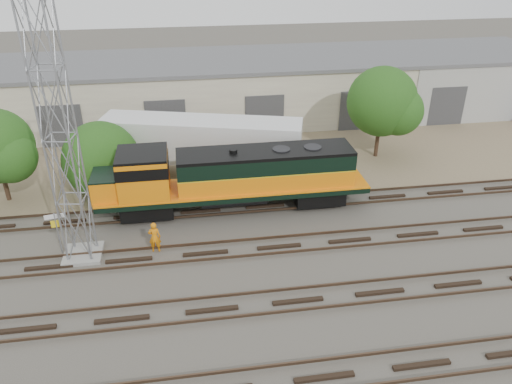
{
  "coord_description": "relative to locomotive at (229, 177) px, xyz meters",
  "views": [
    {
      "loc": [
        -4.71,
        -20.54,
        15.51
      ],
      "look_at": [
        -0.89,
        4.0,
        2.2
      ],
      "focal_mm": 35.0,
      "sensor_mm": 36.0,
      "label": 1
    }
  ],
  "objects": [
    {
      "name": "ground",
      "position": [
        2.2,
        -6.0,
        -2.26
      ],
      "size": [
        140.0,
        140.0,
        0.0
      ],
      "primitive_type": "plane",
      "color": "#47423A",
      "rests_on": "ground"
    },
    {
      "name": "dirt_strip",
      "position": [
        2.2,
        9.0,
        -2.25
      ],
      "size": [
        80.0,
        16.0,
        0.02
      ],
      "primitive_type": "cube",
      "color": "#726047",
      "rests_on": "ground"
    },
    {
      "name": "tracks",
      "position": [
        2.2,
        -9.0,
        -2.18
      ],
      "size": [
        80.0,
        20.4,
        0.28
      ],
      "color": "black",
      "rests_on": "ground"
    },
    {
      "name": "warehouse",
      "position": [
        2.24,
        16.98,
        0.4
      ],
      "size": [
        58.4,
        10.4,
        5.3
      ],
      "color": "beige",
      "rests_on": "ground"
    },
    {
      "name": "locomotive",
      "position": [
        0.0,
        0.0,
        0.0
      ],
      "size": [
        16.25,
        2.85,
        3.91
      ],
      "color": "black",
      "rests_on": "tracks"
    },
    {
      "name": "signal_tower",
      "position": [
        -8.23,
        -3.6,
        4.25
      ],
      "size": [
        1.97,
        1.97,
        13.32
      ],
      "rotation": [
        0.0,
        0.0,
        -0.14
      ],
      "color": "gray",
      "rests_on": "ground"
    },
    {
      "name": "sign_post",
      "position": [
        -9.39,
        -3.19,
        -0.54
      ],
      "size": [
        1.0,
        0.22,
        2.45
      ],
      "color": "gray",
      "rests_on": "ground"
    },
    {
      "name": "worker",
      "position": [
        -4.42,
        -3.77,
        -1.37
      ],
      "size": [
        0.68,
        0.47,
        1.78
      ],
      "primitive_type": "imported",
      "rotation": [
        0.0,
        0.0,
        3.07
      ],
      "color": "orange",
      "rests_on": "ground"
    },
    {
      "name": "semi_trailer",
      "position": [
        -1.01,
        4.92,
        0.35
      ],
      "size": [
        13.68,
        6.24,
        4.14
      ],
      "rotation": [
        0.0,
        0.0,
        -0.27
      ],
      "color": "silver",
      "rests_on": "ground"
    },
    {
      "name": "tree_mid",
      "position": [
        -7.62,
        3.8,
        -0.21
      ],
      "size": [
        5.19,
        4.94,
        4.94
      ],
      "color": "#382619",
      "rests_on": "ground"
    },
    {
      "name": "tree_east",
      "position": [
        12.09,
        6.22,
        1.9
      ],
      "size": [
        5.3,
        5.05,
        6.82
      ],
      "color": "#382619",
      "rests_on": "ground"
    }
  ]
}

